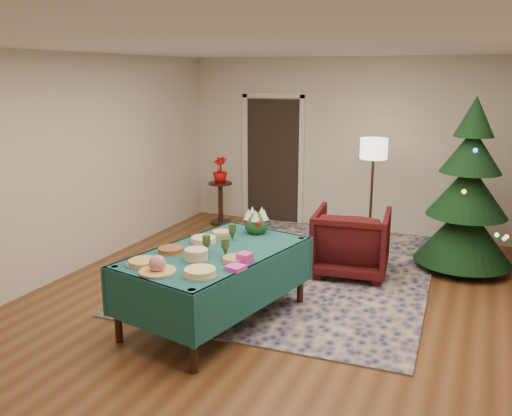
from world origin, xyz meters
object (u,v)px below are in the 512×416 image
at_px(armchair, 351,239).
at_px(potted_plant, 220,175).
at_px(buffet_table, 216,265).
at_px(floor_lamp, 373,155).
at_px(christmas_tree, 468,194).
at_px(gift_box, 245,258).
at_px(side_table, 221,204).

height_order(armchair, potted_plant, potted_plant).
bearing_deg(armchair, buffet_table, 57.06).
height_order(floor_lamp, potted_plant, floor_lamp).
bearing_deg(armchair, floor_lamp, -95.62).
height_order(buffet_table, floor_lamp, floor_lamp).
height_order(potted_plant, christmas_tree, christmas_tree).
height_order(gift_box, potted_plant, potted_plant).
bearing_deg(side_table, gift_box, -59.64).
relative_size(armchair, potted_plant, 2.17).
relative_size(buffet_table, floor_lamp, 1.34).
height_order(armchair, side_table, armchair).
xyz_separation_m(buffet_table, gift_box, (0.41, -0.21, 0.20)).
bearing_deg(potted_plant, gift_box, -59.64).
xyz_separation_m(gift_box, side_table, (-2.05, 3.50, -0.45)).
bearing_deg(floor_lamp, potted_plant, 174.73).
bearing_deg(christmas_tree, armchair, -149.51).
distance_m(potted_plant, christmas_tree, 3.89).
bearing_deg(buffet_table, side_table, 116.42).
relative_size(buffet_table, potted_plant, 5.00).
xyz_separation_m(side_table, christmas_tree, (3.82, -0.70, 0.64)).
height_order(buffet_table, armchair, armchair).
xyz_separation_m(potted_plant, christmas_tree, (3.82, -0.70, 0.16)).
bearing_deg(side_table, buffet_table, -63.58).
height_order(gift_box, armchair, armchair).
xyz_separation_m(floor_lamp, christmas_tree, (1.29, -0.46, -0.35)).
distance_m(buffet_table, gift_box, 0.50).
bearing_deg(gift_box, floor_lamp, 81.59).
bearing_deg(armchair, christmas_tree, -156.12).
distance_m(side_table, christmas_tree, 3.94).
xyz_separation_m(gift_box, potted_plant, (-2.05, 3.50, 0.02)).
distance_m(armchair, potted_plant, 2.96).
distance_m(buffet_table, side_table, 3.69).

